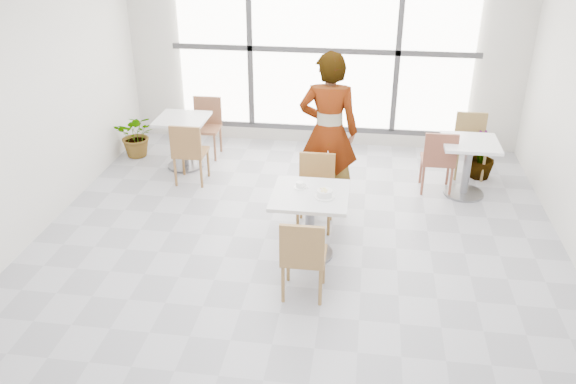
# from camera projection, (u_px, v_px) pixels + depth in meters

# --- Properties ---
(floor) EXTENTS (7.00, 7.00, 0.00)m
(floor) POSITION_uv_depth(u_px,v_px,m) (292.00, 262.00, 6.31)
(floor) COLOR #9E9EA5
(floor) RESTS_ON ground
(wall_back) EXTENTS (6.00, 0.00, 6.00)m
(wall_back) POSITION_uv_depth(u_px,v_px,m) (323.00, 49.00, 8.73)
(wall_back) COLOR silver
(wall_back) RESTS_ON ground
(wall_left) EXTENTS (0.00, 7.00, 7.00)m
(wall_left) POSITION_uv_depth(u_px,v_px,m) (4.00, 117.00, 6.01)
(wall_left) COLOR silver
(wall_left) RESTS_ON ground
(window) EXTENTS (4.60, 0.07, 2.52)m
(window) POSITION_uv_depth(u_px,v_px,m) (323.00, 50.00, 8.67)
(window) COLOR white
(window) RESTS_ON ground
(main_table) EXTENTS (0.80, 0.80, 0.75)m
(main_table) POSITION_uv_depth(u_px,v_px,m) (310.00, 213.00, 6.22)
(main_table) COLOR silver
(main_table) RESTS_ON ground
(chair_near) EXTENTS (0.42, 0.42, 0.87)m
(chair_near) POSITION_uv_depth(u_px,v_px,m) (303.00, 254.00, 5.54)
(chair_near) COLOR olive
(chair_near) RESTS_ON ground
(chair_far) EXTENTS (0.42, 0.42, 0.87)m
(chair_far) POSITION_uv_depth(u_px,v_px,m) (316.00, 186.00, 6.85)
(chair_far) COLOR olive
(chair_far) RESTS_ON ground
(oatmeal_bowl) EXTENTS (0.21, 0.21, 0.10)m
(oatmeal_bowl) POSITION_uv_depth(u_px,v_px,m) (325.00, 193.00, 6.02)
(oatmeal_bowl) COLOR white
(oatmeal_bowl) RESTS_ON main_table
(coffee_cup) EXTENTS (0.16, 0.13, 0.07)m
(coffee_cup) POSITION_uv_depth(u_px,v_px,m) (300.00, 185.00, 6.23)
(coffee_cup) COLOR white
(coffee_cup) RESTS_ON main_table
(person) EXTENTS (0.72, 0.48, 1.97)m
(person) POSITION_uv_depth(u_px,v_px,m) (328.00, 132.00, 7.07)
(person) COLOR black
(person) RESTS_ON ground
(bg_table_left) EXTENTS (0.70, 0.70, 0.75)m
(bg_table_left) POSITION_uv_depth(u_px,v_px,m) (183.00, 135.00, 8.35)
(bg_table_left) COLOR silver
(bg_table_left) RESTS_ON ground
(bg_table_right) EXTENTS (0.70, 0.70, 0.75)m
(bg_table_right) POSITION_uv_depth(u_px,v_px,m) (468.00, 160.00, 7.55)
(bg_table_right) COLOR white
(bg_table_right) RESTS_ON ground
(bg_chair_left_near) EXTENTS (0.42, 0.42, 0.87)m
(bg_chair_left_near) POSITION_uv_depth(u_px,v_px,m) (189.00, 150.00, 7.83)
(bg_chair_left_near) COLOR brown
(bg_chair_left_near) RESTS_ON ground
(bg_chair_left_far) EXTENTS (0.42, 0.42, 0.87)m
(bg_chair_left_far) POSITION_uv_depth(u_px,v_px,m) (206.00, 123.00, 8.78)
(bg_chair_left_far) COLOR brown
(bg_chair_left_far) RESTS_ON ground
(bg_chair_right_near) EXTENTS (0.42, 0.42, 0.87)m
(bg_chair_right_near) POSITION_uv_depth(u_px,v_px,m) (439.00, 158.00, 7.59)
(bg_chair_right_near) COLOR brown
(bg_chair_right_near) RESTS_ON ground
(bg_chair_right_far) EXTENTS (0.42, 0.42, 0.87)m
(bg_chair_right_far) POSITION_uv_depth(u_px,v_px,m) (470.00, 140.00, 8.14)
(bg_chair_right_far) COLOR olive
(bg_chair_right_far) RESTS_ON ground
(plant_left) EXTENTS (0.70, 0.64, 0.67)m
(plant_left) POSITION_uv_depth(u_px,v_px,m) (137.00, 135.00, 8.78)
(plant_left) COLOR #42713F
(plant_left) RESTS_ON ground
(plant_right) EXTENTS (0.47, 0.47, 0.66)m
(plant_right) POSITION_uv_depth(u_px,v_px,m) (482.00, 156.00, 8.09)
(plant_right) COLOR #45773A
(plant_right) RESTS_ON ground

